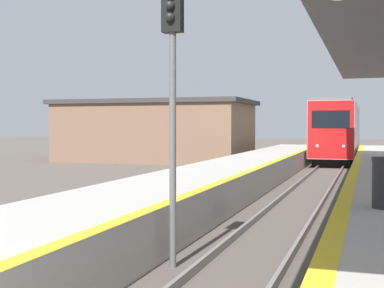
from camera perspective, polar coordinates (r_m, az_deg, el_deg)
name	(u,v)px	position (r m, az deg, el deg)	size (l,w,h in m)	color
train	(338,131)	(40.06, 15.30, 1.39)	(2.69, 16.19, 4.25)	black
signal_near	(172,70)	(9.52, -2.10, 7.86)	(0.36, 0.31, 5.08)	#595959
station_building	(156,131)	(38.43, -3.87, 1.45)	(13.62, 7.72, 4.31)	brown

